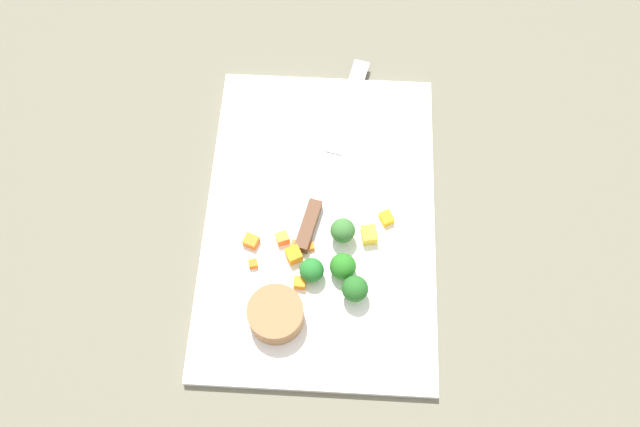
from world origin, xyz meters
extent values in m
plane|color=#6D6A57|center=(0.00, 0.00, 0.00)|extent=(4.00, 4.00, 0.00)
cube|color=white|center=(0.00, 0.00, 0.01)|extent=(0.46, 0.31, 0.01)
cylinder|color=#996A41|center=(0.14, -0.05, 0.03)|extent=(0.07, 0.07, 0.03)
cube|color=silver|center=(-0.18, 0.03, 0.01)|extent=(0.17, 0.06, 0.00)
cube|color=brown|center=(0.02, -0.01, 0.02)|extent=(0.08, 0.03, 0.02)
cube|color=orange|center=(0.06, -0.03, 0.02)|extent=(0.03, 0.03, 0.02)
cube|color=orange|center=(0.05, -0.01, 0.02)|extent=(0.01, 0.01, 0.01)
cube|color=orange|center=(0.04, -0.09, 0.02)|extent=(0.02, 0.02, 0.01)
cube|color=orange|center=(0.04, -0.05, 0.02)|extent=(0.02, 0.02, 0.01)
cube|color=orange|center=(0.10, -0.02, 0.02)|extent=(0.01, 0.02, 0.01)
cube|color=orange|center=(0.07, -0.08, 0.02)|extent=(0.01, 0.01, 0.01)
cube|color=orange|center=(0.05, -0.03, 0.02)|extent=(0.02, 0.02, 0.01)
cube|color=yellow|center=(0.00, 0.09, 0.02)|extent=(0.02, 0.02, 0.01)
cube|color=yellow|center=(0.03, 0.07, 0.02)|extent=(0.03, 0.02, 0.02)
cylinder|color=#98C25C|center=(0.11, 0.05, 0.02)|extent=(0.01, 0.01, 0.01)
sphere|color=#256523|center=(0.11, 0.05, 0.04)|extent=(0.03, 0.03, 0.03)
cylinder|color=#8ABF6A|center=(0.08, 0.03, 0.02)|extent=(0.01, 0.01, 0.01)
sphere|color=#277720|center=(0.08, 0.03, 0.03)|extent=(0.03, 0.03, 0.03)
cylinder|color=#91BA63|center=(0.03, 0.03, 0.02)|extent=(0.01, 0.01, 0.01)
sphere|color=#3A7432|center=(0.03, 0.03, 0.03)|extent=(0.03, 0.03, 0.03)
cylinder|color=#8CC15C|center=(0.08, -0.01, 0.02)|extent=(0.01, 0.01, 0.01)
sphere|color=#247329|center=(0.08, -0.01, 0.03)|extent=(0.03, 0.03, 0.03)
camera|label=1|loc=(0.37, 0.02, 0.80)|focal=35.95mm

